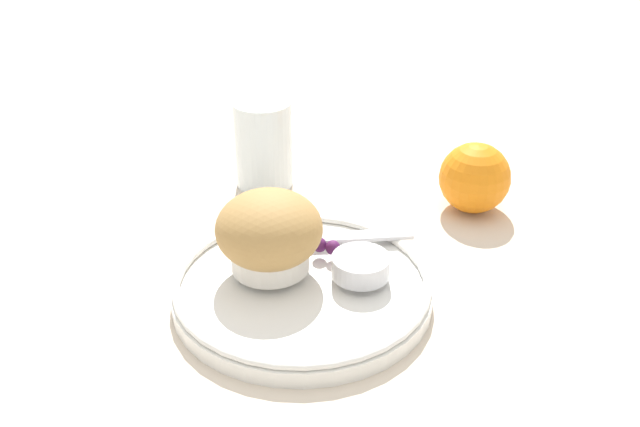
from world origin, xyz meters
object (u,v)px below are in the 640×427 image
(muffin, at_px, (268,235))
(juice_glass, at_px, (263,144))
(orange_fruit, at_px, (475,178))
(butter_knife, at_px, (324,238))

(muffin, relative_size, juice_glass, 0.94)
(juice_glass, bearing_deg, orange_fruit, 5.88)
(orange_fruit, xyz_separation_m, juice_glass, (-0.22, -0.02, 0.01))
(butter_knife, height_order, orange_fruit, orange_fruit)
(orange_fruit, bearing_deg, butter_knife, -128.20)
(juice_glass, bearing_deg, butter_knife, -46.41)
(butter_knife, height_order, juice_glass, juice_glass)
(juice_glass, bearing_deg, muffin, -64.38)
(orange_fruit, height_order, juice_glass, juice_glass)
(butter_knife, distance_m, orange_fruit, 0.18)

